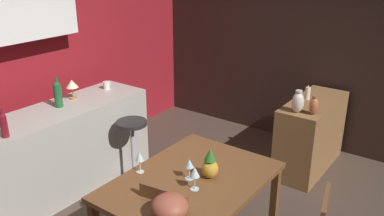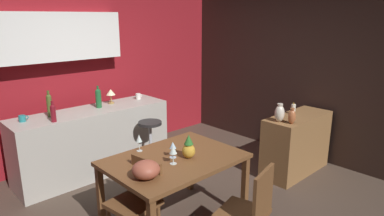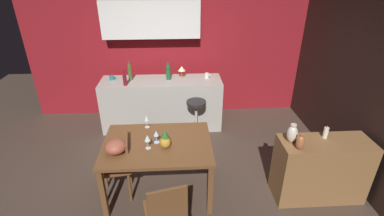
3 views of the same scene
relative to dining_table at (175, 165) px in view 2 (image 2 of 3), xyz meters
name	(u,v)px [view 2 (image 2 of 3)]	position (x,y,z in m)	size (l,w,h in m)	color
ground_plane	(172,208)	(0.14, 0.23, -0.66)	(9.00, 9.00, 0.00)	#47382D
wall_kitchen_back	(75,66)	(0.08, 2.31, 0.75)	(5.20, 0.33, 2.60)	maroon
wall_side_right	(281,69)	(2.69, 0.53, 0.64)	(0.10, 4.40, 2.60)	#33231E
dining_table	(175,165)	(0.00, 0.00, 0.00)	(1.33, 0.96, 0.74)	brown
kitchen_counter	(94,141)	(-0.01, 1.70, -0.21)	(2.10, 0.60, 0.90)	#B2ADA3
sideboard_cabinet	(296,144)	(2.02, -0.21, -0.25)	(1.10, 0.44, 0.82)	olive
chair_near_window	(138,199)	(-0.48, -0.04, -0.17)	(0.45, 0.45, 0.85)	brown
chair_by_doorway	(250,211)	(0.12, -0.86, -0.18)	(0.48, 0.48, 0.89)	brown
bar_stool	(151,145)	(0.57, 1.18, -0.27)	(0.34, 0.34, 0.73)	#262323
wine_glass_left	(173,150)	(-0.10, -0.10, 0.22)	(0.07, 0.07, 0.19)	silver
wine_glass_right	(173,146)	(-0.01, 0.02, 0.21)	(0.07, 0.07, 0.17)	silver
wine_glass_center	(139,139)	(-0.15, 0.39, 0.22)	(0.07, 0.07, 0.18)	silver
pineapple_centerpiece	(189,148)	(0.10, -0.10, 0.18)	(0.13, 0.13, 0.24)	gold
fruit_bowl	(146,170)	(-0.47, -0.17, 0.16)	(0.25, 0.25, 0.16)	#9E4C38
wine_bottle_olive	(49,104)	(-0.54, 1.75, 0.40)	(0.06, 0.06, 0.33)	#475623
wine_bottle_green	(98,97)	(0.12, 1.74, 0.38)	(0.08, 0.08, 0.30)	#1E592D
wine_bottle_ruby	(53,112)	(-0.59, 1.51, 0.36)	(0.06, 0.06, 0.25)	maroon
cup_teal	(22,118)	(-0.86, 1.77, 0.28)	(0.11, 0.08, 0.08)	teal
cup_white	(138,96)	(0.80, 1.78, 0.28)	(0.11, 0.07, 0.09)	white
counter_lamp	(111,93)	(0.35, 1.81, 0.40)	(0.13, 0.13, 0.21)	#A58447
pillar_candle_tall	(293,109)	(2.03, -0.12, 0.23)	(0.06, 0.06, 0.16)	white
vase_copper	(292,116)	(1.62, -0.34, 0.26)	(0.09, 0.09, 0.20)	#B26038
vase_ceramic_ivory	(280,113)	(1.59, -0.18, 0.27)	(0.12, 0.12, 0.24)	beige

